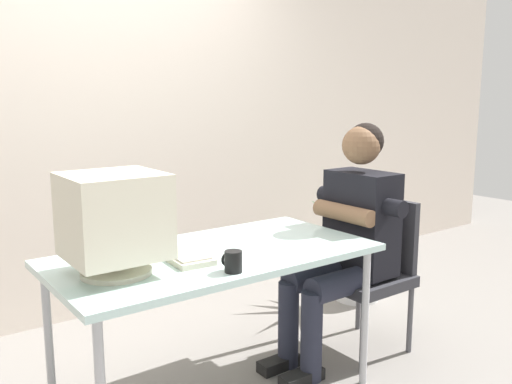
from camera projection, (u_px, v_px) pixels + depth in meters
The scene contains 8 objects.
wall_back at pixel (139, 85), 3.58m from camera, with size 8.00×0.10×3.00m, color beige.
desk at pixel (215, 263), 2.44m from camera, with size 1.45×0.74×0.73m.
crt_monitor at pixel (115, 217), 2.08m from camera, with size 0.37×0.35×0.40m.
keyboard at pixel (179, 253), 2.36m from camera, with size 0.19×0.43×0.03m.
office_chair at pixel (370, 266), 3.04m from camera, with size 0.45×0.45×0.85m.
person_seated at pixel (347, 234), 2.89m from camera, with size 0.73×0.58×1.28m.
potted_plant at pixel (357, 253), 3.79m from camera, with size 0.66×0.66×0.83m.
desk_mug at pixel (233, 261), 2.14m from camera, with size 0.07×0.08×0.09m.
Camera 1 is at (-1.25, -1.99, 1.41)m, focal length 37.78 mm.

